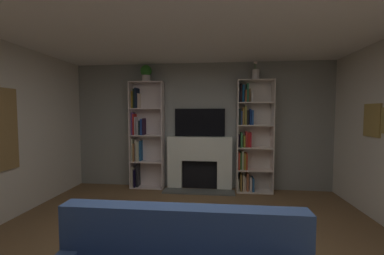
% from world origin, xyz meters
% --- Properties ---
extents(wall_back_accent, '(5.49, 0.06, 2.63)m').
position_xyz_m(wall_back_accent, '(0.00, 2.64, 1.31)').
color(wall_back_accent, gray).
rests_on(wall_back_accent, ground_plane).
extents(ceiling, '(5.49, 5.33, 0.06)m').
position_xyz_m(ceiling, '(0.00, 0.00, 2.66)').
color(ceiling, white).
rests_on(ceiling, wall_back_accent).
extents(fireplace, '(1.43, 0.49, 1.09)m').
position_xyz_m(fireplace, '(0.00, 2.51, 0.57)').
color(fireplace, white).
rests_on(fireplace, ground_plane).
extents(tv, '(1.04, 0.06, 0.58)m').
position_xyz_m(tv, '(0.00, 2.58, 1.39)').
color(tv, black).
rests_on(tv, fireplace).
extents(bookshelf_left, '(0.70, 0.28, 2.24)m').
position_xyz_m(bookshelf_left, '(-1.20, 2.51, 1.10)').
color(bookshelf_left, silver).
rests_on(bookshelf_left, ground_plane).
extents(bookshelf_right, '(0.70, 0.33, 2.24)m').
position_xyz_m(bookshelf_right, '(1.02, 2.49, 1.08)').
color(bookshelf_right, silver).
rests_on(bookshelf_right, ground_plane).
extents(potted_plant, '(0.23, 0.23, 0.34)m').
position_xyz_m(potted_plant, '(-1.11, 2.46, 2.42)').
color(potted_plant, beige).
rests_on(potted_plant, bookshelf_left).
extents(vase_with_flowers, '(0.14, 0.14, 0.37)m').
position_xyz_m(vase_with_flowers, '(1.11, 2.46, 2.36)').
color(vase_with_flowers, silver).
rests_on(vase_with_flowers, bookshelf_right).
extents(coffee_table, '(0.93, 0.53, 0.45)m').
position_xyz_m(coffee_table, '(0.12, -0.22, 0.39)').
color(coffee_table, '#866B4F').
rests_on(coffee_table, ground_plane).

